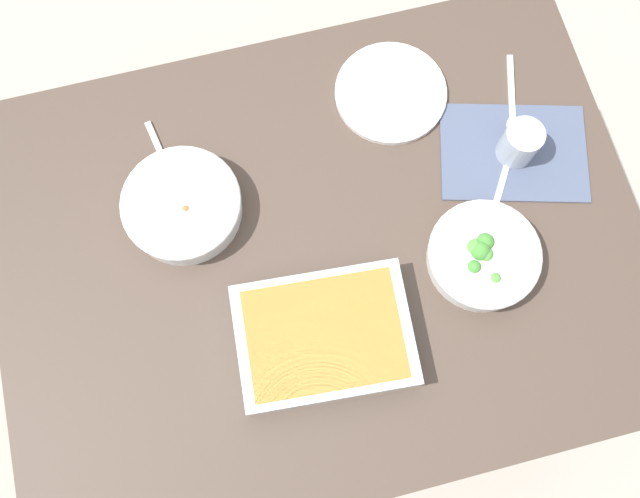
# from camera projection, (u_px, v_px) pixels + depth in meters

# --- Properties ---
(ground_plane) EXTENTS (6.00, 6.00, 0.00)m
(ground_plane) POSITION_uv_depth(u_px,v_px,m) (320.00, 317.00, 1.96)
(ground_plane) COLOR #B2A899
(dining_table) EXTENTS (1.20, 0.90, 0.74)m
(dining_table) POSITION_uv_depth(u_px,v_px,m) (320.00, 261.00, 1.33)
(dining_table) COLOR #4C3D33
(dining_table) RESTS_ON ground_plane
(placemat) EXTENTS (0.32, 0.27, 0.00)m
(placemat) POSITION_uv_depth(u_px,v_px,m) (514.00, 152.00, 1.29)
(placemat) COLOR #4C5670
(placemat) RESTS_ON dining_table
(stew_bowl) EXTENTS (0.22, 0.22, 0.06)m
(stew_bowl) POSITION_uv_depth(u_px,v_px,m) (183.00, 206.00, 1.23)
(stew_bowl) COLOR silver
(stew_bowl) RESTS_ON dining_table
(broccoli_bowl) EXTENTS (0.20, 0.20, 0.07)m
(broccoli_bowl) POSITION_uv_depth(u_px,v_px,m) (483.00, 256.00, 1.21)
(broccoli_bowl) COLOR silver
(broccoli_bowl) RESTS_ON dining_table
(baking_dish) EXTENTS (0.32, 0.24, 0.06)m
(baking_dish) POSITION_uv_depth(u_px,v_px,m) (324.00, 336.00, 1.17)
(baking_dish) COLOR silver
(baking_dish) RESTS_ON dining_table
(drink_cup) EXTENTS (0.07, 0.07, 0.08)m
(drink_cup) POSITION_uv_depth(u_px,v_px,m) (519.00, 144.00, 1.26)
(drink_cup) COLOR #B2BCC6
(drink_cup) RESTS_ON dining_table
(side_plate) EXTENTS (0.22, 0.22, 0.01)m
(side_plate) POSITION_uv_depth(u_px,v_px,m) (391.00, 93.00, 1.32)
(side_plate) COLOR white
(side_plate) RESTS_ON dining_table
(spoon_by_stew) EXTENTS (0.05, 0.18, 0.01)m
(spoon_by_stew) POSITION_uv_depth(u_px,v_px,m) (169.00, 171.00, 1.28)
(spoon_by_stew) COLOR silver
(spoon_by_stew) RESTS_ON dining_table
(spoon_by_broccoli) EXTENTS (0.11, 0.16, 0.01)m
(spoon_by_broccoli) POSITION_uv_depth(u_px,v_px,m) (496.00, 202.00, 1.26)
(spoon_by_broccoli) COLOR silver
(spoon_by_broccoli) RESTS_ON dining_table
(spoon_spare) EXTENTS (0.07, 0.17, 0.01)m
(spoon_spare) POSITION_uv_depth(u_px,v_px,m) (512.00, 106.00, 1.32)
(spoon_spare) COLOR silver
(spoon_spare) RESTS_ON dining_table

